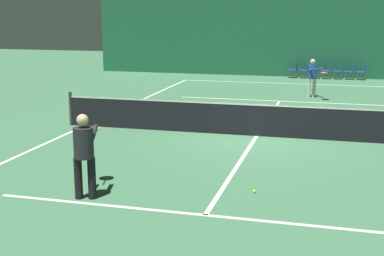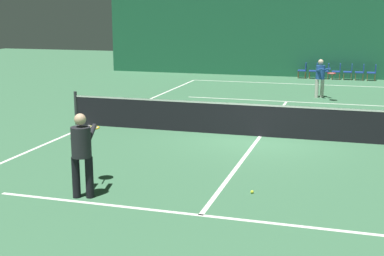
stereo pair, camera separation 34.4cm
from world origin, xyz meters
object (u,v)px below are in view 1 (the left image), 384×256
(tennis_ball, at_px, (254,191))
(tennis_net, at_px, (257,119))
(courtside_chair_1, at_px, (305,69))
(courtside_chair_2, at_px, (316,70))
(courtside_chair_5, at_px, (351,70))
(player_near, at_px, (84,149))
(courtside_chair_4, at_px, (339,70))
(courtside_chair_3, at_px, (328,70))
(player_far, at_px, (313,75))
(courtside_chair_0, at_px, (294,69))
(courtside_chair_6, at_px, (362,71))

(tennis_ball, bearing_deg, tennis_net, 97.68)
(tennis_net, xyz_separation_m, courtside_chair_1, (0.54, 14.35, -0.03))
(courtside_chair_2, xyz_separation_m, tennis_ball, (-0.47, -19.32, -0.45))
(courtside_chair_5, xyz_separation_m, tennis_ball, (-2.25, -19.32, -0.45))
(player_near, distance_m, courtside_chair_4, 21.01)
(courtside_chair_5, bearing_deg, tennis_net, -11.52)
(courtside_chair_1, xyz_separation_m, courtside_chair_3, (1.19, 0.00, 0.00))
(player_far, height_order, tennis_ball, player_far)
(player_near, relative_size, courtside_chair_3, 1.99)
(tennis_net, height_order, player_far, player_far)
(courtside_chair_2, distance_m, courtside_chair_4, 1.19)
(courtside_chair_3, bearing_deg, courtside_chair_1, -90.00)
(tennis_net, xyz_separation_m, courtside_chair_0, (-0.05, 14.35, -0.03))
(courtside_chair_3, distance_m, courtside_chair_5, 1.19)
(courtside_chair_1, height_order, courtside_chair_6, same)
(player_far, height_order, courtside_chair_3, player_far)
(courtside_chair_5, distance_m, courtside_chair_6, 0.59)
(courtside_chair_0, height_order, courtside_chair_3, same)
(courtside_chair_3, bearing_deg, courtside_chair_4, 90.00)
(courtside_chair_5, xyz_separation_m, courtside_chair_6, (0.59, 0.00, 0.00))
(tennis_net, xyz_separation_m, courtside_chair_4, (2.33, 14.35, -0.03))
(courtside_chair_2, bearing_deg, courtside_chair_5, 90.00)
(courtside_chair_1, relative_size, courtside_chair_2, 1.00)
(courtside_chair_5, bearing_deg, player_far, -14.61)
(courtside_chair_3, relative_size, tennis_ball, 12.73)
(courtside_chair_6, bearing_deg, courtside_chair_0, -90.00)
(courtside_chair_2, xyz_separation_m, courtside_chair_6, (2.38, 0.00, 0.00))
(courtside_chair_3, xyz_separation_m, courtside_chair_4, (0.59, 0.00, 0.00))
(courtside_chair_1, relative_size, courtside_chair_3, 1.00)
(tennis_ball, bearing_deg, courtside_chair_6, 81.62)
(tennis_net, distance_m, courtside_chair_1, 14.36)
(courtside_chair_4, bearing_deg, courtside_chair_0, -90.00)
(courtside_chair_1, distance_m, courtside_chair_5, 2.38)
(courtside_chair_3, xyz_separation_m, tennis_ball, (-1.06, -19.32, -0.45))
(courtside_chair_1, height_order, courtside_chair_2, same)
(courtside_chair_1, bearing_deg, player_near, -8.37)
(player_near, relative_size, courtside_chair_6, 1.99)
(courtside_chair_2, bearing_deg, courtside_chair_4, 90.00)
(courtside_chair_1, height_order, courtside_chair_5, same)
(courtside_chair_0, relative_size, courtside_chair_4, 1.00)
(player_near, relative_size, courtside_chair_5, 1.99)
(player_far, relative_size, courtside_chair_1, 1.91)
(courtside_chair_6, bearing_deg, courtside_chair_1, -90.00)
(courtside_chair_4, bearing_deg, tennis_ball, -4.90)
(tennis_net, distance_m, player_far, 7.89)
(courtside_chair_3, relative_size, courtside_chair_6, 1.00)
(player_far, relative_size, courtside_chair_5, 1.91)
(courtside_chair_3, bearing_deg, player_far, -4.54)
(courtside_chair_2, distance_m, courtside_chair_5, 1.78)
(player_near, bearing_deg, courtside_chair_3, -26.80)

